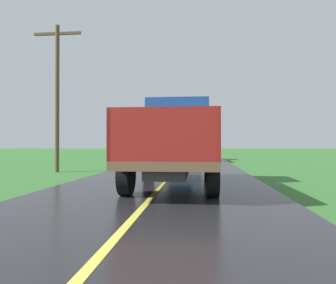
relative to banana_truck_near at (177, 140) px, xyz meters
The scene contains 3 objects.
banana_truck_near is the anchor object (origin of this frame).
banana_truck_far 15.52m from the banana_truck_near, 91.03° to the left, with size 2.38×5.81×2.80m.
utility_pole_roadside 7.82m from the banana_truck_near, 144.59° to the left, with size 2.31×0.20×7.05m.
Camera 1 is at (1.10, 1.80, 1.33)m, focal length 32.93 mm.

